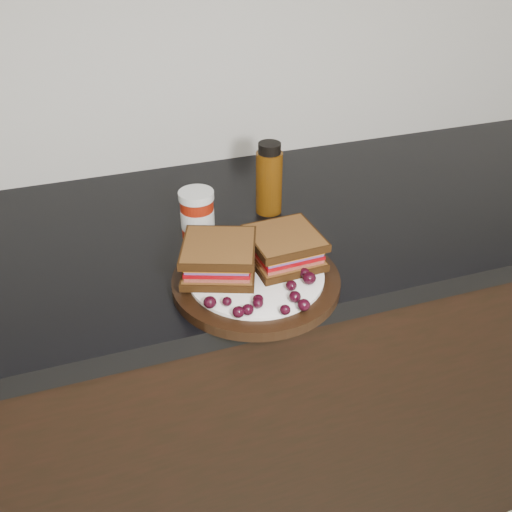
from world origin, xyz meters
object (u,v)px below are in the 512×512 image
at_px(sandwich_left, 219,258).
at_px(condiment_jar, 197,215).
at_px(oil_bottle, 269,178).
at_px(plate, 256,281).

distance_m(sandwich_left, condiment_jar, 0.16).
height_order(sandwich_left, oil_bottle, oil_bottle).
xyz_separation_m(condiment_jar, oil_bottle, (0.16, 0.05, 0.03)).
relative_size(plate, oil_bottle, 1.90).
xyz_separation_m(plate, condiment_jar, (-0.05, 0.18, 0.04)).
bearing_deg(sandwich_left, condiment_jar, 109.74).
bearing_deg(condiment_jar, plate, -73.82).
relative_size(sandwich_left, condiment_jar, 1.23).
height_order(sandwich_left, condiment_jar, condiment_jar).
bearing_deg(oil_bottle, sandwich_left, -127.89).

